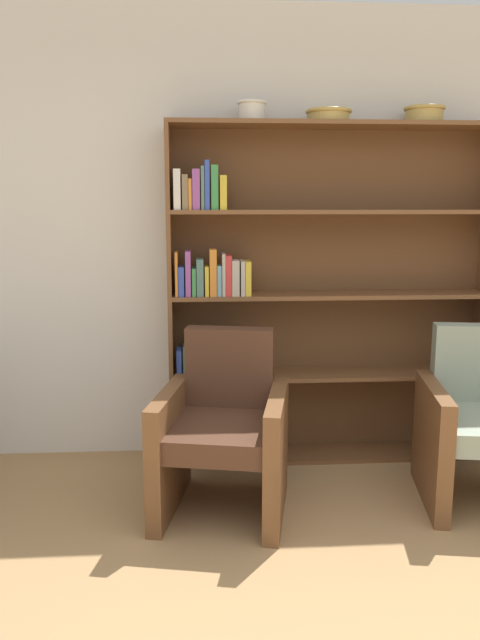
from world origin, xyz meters
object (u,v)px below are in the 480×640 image
Objects in this scene: bowl_stoneware at (252,110)px; bowl_olive at (329,115)px; bookshelf at (301,304)px; bowl_terracotta at (424,114)px; armchair_leather at (224,432)px.

bowl_stoneware reaches higher than bowl_olive.
bowl_terracotta is (0.71, -0.02, 1.13)m from bookshelf.
bowl_olive is at bearing 180.00° from bowl_terracotta.
armchair_leather is (-0.20, -0.63, -1.70)m from bowl_stoneware.
bookshelf is 1.33m from bowl_terracotta.
bowl_stoneware is (-0.31, -0.02, 1.14)m from bookshelf.
bowl_terracotta reaches higher than bowl_olive.
bowl_olive is at bearing -8.73° from bookshelf.
armchair_leather is (-1.21, -0.63, -1.69)m from bowl_terracotta.
bowl_terracotta is at bearing -140.90° from armchair_leather.
bowl_stoneware is 0.71× the size of bowl_terracotta.
armchair_leather is at bearing -107.26° from bowl_stoneware.
bowl_stoneware is 1.83m from armchair_leather.
bowl_stoneware reaches higher than bowl_terracotta.
bowl_olive is 0.29× the size of armchair_leather.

